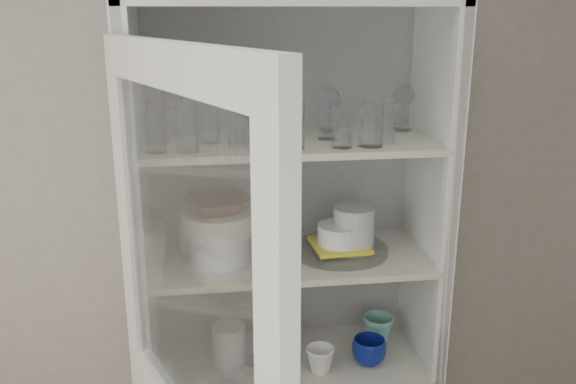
# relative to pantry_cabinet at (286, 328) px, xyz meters

# --- Properties ---
(wall_back) EXTENTS (3.60, 0.02, 2.60)m
(wall_back) POSITION_rel_pantry_cabinet_xyz_m (-0.20, 0.16, 0.36)
(wall_back) COLOR gray
(wall_back) RESTS_ON ground
(pantry_cabinet) EXTENTS (1.00, 0.45, 2.10)m
(pantry_cabinet) POSITION_rel_pantry_cabinet_xyz_m (0.00, 0.00, 0.00)
(pantry_cabinet) COLOR silver
(pantry_cabinet) RESTS_ON floor
(tumbler_0) EXTENTS (0.07, 0.07, 0.13)m
(tumbler_0) POSITION_rel_pantry_cabinet_xyz_m (-0.41, -0.20, 0.78)
(tumbler_0) COLOR silver
(tumbler_0) RESTS_ON shelf_glass
(tumbler_1) EXTENTS (0.08, 0.08, 0.14)m
(tumbler_1) POSITION_rel_pantry_cabinet_xyz_m (-0.32, -0.21, 0.79)
(tumbler_1) COLOR silver
(tumbler_1) RESTS_ON shelf_glass
(tumbler_2) EXTENTS (0.09, 0.09, 0.14)m
(tumbler_2) POSITION_rel_pantry_cabinet_xyz_m (-0.01, -0.21, 0.79)
(tumbler_2) COLOR silver
(tumbler_2) RESTS_ON shelf_glass
(tumbler_3) EXTENTS (0.10, 0.10, 0.15)m
(tumbler_3) POSITION_rel_pantry_cabinet_xyz_m (-0.16, -0.20, 0.80)
(tumbler_3) COLOR silver
(tumbler_3) RESTS_ON shelf_glass
(tumbler_4) EXTENTS (0.09, 0.09, 0.15)m
(tumbler_4) POSITION_rel_pantry_cabinet_xyz_m (0.23, -0.21, 0.80)
(tumbler_4) COLOR silver
(tumbler_4) RESTS_ON shelf_glass
(tumbler_5) EXTENTS (0.08, 0.08, 0.12)m
(tumbler_5) POSITION_rel_pantry_cabinet_xyz_m (0.14, -0.21, 0.78)
(tumbler_5) COLOR silver
(tumbler_5) RESTS_ON shelf_glass
(tumbler_6) EXTENTS (0.07, 0.07, 0.14)m
(tumbler_6) POSITION_rel_pantry_cabinet_xyz_m (0.29, -0.17, 0.79)
(tumbler_6) COLOR silver
(tumbler_6) RESTS_ON shelf_glass
(tumbler_7) EXTENTS (0.09, 0.09, 0.14)m
(tumbler_7) POSITION_rel_pantry_cabinet_xyz_m (-0.41, -0.08, 0.79)
(tumbler_7) COLOR silver
(tumbler_7) RESTS_ON shelf_glass
(tumbler_8) EXTENTS (0.10, 0.10, 0.15)m
(tumbler_8) POSITION_rel_pantry_cabinet_xyz_m (-0.13, -0.08, 0.80)
(tumbler_8) COLOR silver
(tumbler_8) RESTS_ON shelf_glass
(tumbler_9) EXTENTS (0.08, 0.08, 0.13)m
(tumbler_9) POSITION_rel_pantry_cabinet_xyz_m (-0.25, -0.09, 0.78)
(tumbler_9) COLOR silver
(tumbler_9) RESTS_ON shelf_glass
(tumbler_10) EXTENTS (0.10, 0.10, 0.15)m
(tumbler_10) POSITION_rel_pantry_cabinet_xyz_m (0.13, -0.08, 0.80)
(tumbler_10) COLOR silver
(tumbler_10) RESTS_ON shelf_glass
(goblet_0) EXTENTS (0.08, 0.08, 0.18)m
(goblet_0) POSITION_rel_pantry_cabinet_xyz_m (-0.37, 0.05, 0.81)
(goblet_0) COLOR silver
(goblet_0) RESTS_ON shelf_glass
(goblet_1) EXTENTS (0.08, 0.08, 0.18)m
(goblet_1) POSITION_rel_pantry_cabinet_xyz_m (-0.08, 0.02, 0.81)
(goblet_1) COLOR silver
(goblet_1) RESTS_ON shelf_glass
(goblet_2) EXTENTS (0.08, 0.08, 0.17)m
(goblet_2) POSITION_rel_pantry_cabinet_xyz_m (0.16, 0.05, 0.81)
(goblet_2) COLOR silver
(goblet_2) RESTS_ON shelf_glass
(goblet_3) EXTENTS (0.08, 0.08, 0.18)m
(goblet_3) POSITION_rel_pantry_cabinet_xyz_m (0.41, 0.03, 0.81)
(goblet_3) COLOR silver
(goblet_3) RESTS_ON shelf_glass
(plate_stack_front) EXTENTS (0.20, 0.20, 0.10)m
(plate_stack_front) POSITION_rel_pantry_cabinet_xyz_m (-0.23, -0.09, 0.37)
(plate_stack_front) COLOR white
(plate_stack_front) RESTS_ON shelf_plates
(plate_stack_back) EXTENTS (0.23, 0.23, 0.11)m
(plate_stack_back) POSITION_rel_pantry_cabinet_xyz_m (-0.26, 0.05, 0.38)
(plate_stack_back) COLOR white
(plate_stack_back) RESTS_ON shelf_plates
(cream_bowl) EXTENTS (0.28, 0.28, 0.07)m
(cream_bowl) POSITION_rel_pantry_cabinet_xyz_m (-0.23, -0.09, 0.46)
(cream_bowl) COLOR white
(cream_bowl) RESTS_ON plate_stack_front
(terracotta_bowl) EXTENTS (0.24, 0.24, 0.05)m
(terracotta_bowl) POSITION_rel_pantry_cabinet_xyz_m (-0.23, -0.09, 0.52)
(terracotta_bowl) COLOR #572B1C
(terracotta_bowl) RESTS_ON cream_bowl
(glass_platter) EXTENTS (0.43, 0.43, 0.02)m
(glass_platter) POSITION_rel_pantry_cabinet_xyz_m (0.18, -0.07, 0.33)
(glass_platter) COLOR silver
(glass_platter) RESTS_ON shelf_plates
(yellow_trivet) EXTENTS (0.20, 0.20, 0.01)m
(yellow_trivet) POSITION_rel_pantry_cabinet_xyz_m (0.18, -0.07, 0.35)
(yellow_trivet) COLOR yellow
(yellow_trivet) RESTS_ON glass_platter
(white_ramekin) EXTENTS (0.16, 0.16, 0.07)m
(white_ramekin) POSITION_rel_pantry_cabinet_xyz_m (0.18, -0.07, 0.39)
(white_ramekin) COLOR white
(white_ramekin) RESTS_ON yellow_trivet
(grey_bowl_stack) EXTENTS (0.14, 0.14, 0.16)m
(grey_bowl_stack) POSITION_rel_pantry_cabinet_xyz_m (0.23, -0.07, 0.40)
(grey_bowl_stack) COLOR #B2BCBE
(grey_bowl_stack) RESTS_ON shelf_plates
(mug_blue) EXTENTS (0.14, 0.14, 0.09)m
(mug_blue) POSITION_rel_pantry_cabinet_xyz_m (0.28, -0.14, -0.03)
(mug_blue) COLOR navy
(mug_blue) RESTS_ON shelf_mugs
(mug_teal) EXTENTS (0.14, 0.14, 0.11)m
(mug_teal) POSITION_rel_pantry_cabinet_xyz_m (0.35, -0.01, -0.03)
(mug_teal) COLOR teal
(mug_teal) RESTS_ON shelf_mugs
(mug_white) EXTENTS (0.12, 0.12, 0.09)m
(mug_white) POSITION_rel_pantry_cabinet_xyz_m (0.10, -0.17, -0.03)
(mug_white) COLOR white
(mug_white) RESTS_ON shelf_mugs
(teal_jar) EXTENTS (0.09, 0.09, 0.11)m
(teal_jar) POSITION_rel_pantry_cabinet_xyz_m (-0.06, -0.01, -0.03)
(teal_jar) COLOR teal
(teal_jar) RESTS_ON shelf_mugs
(measuring_cups) EXTENTS (0.09, 0.09, 0.04)m
(measuring_cups) POSITION_rel_pantry_cabinet_xyz_m (-0.12, -0.13, -0.06)
(measuring_cups) COLOR silver
(measuring_cups) RESTS_ON shelf_mugs
(white_canister) EXTENTS (0.15, 0.15, 0.14)m
(white_canister) POSITION_rel_pantry_cabinet_xyz_m (-0.21, -0.06, -0.01)
(white_canister) COLOR white
(white_canister) RESTS_ON shelf_mugs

